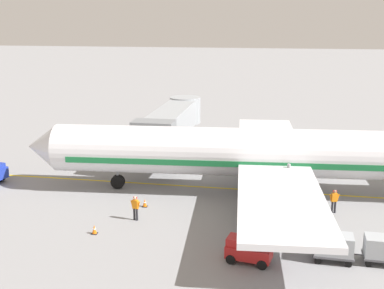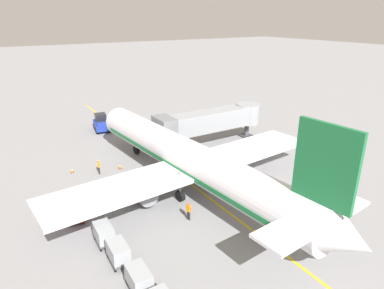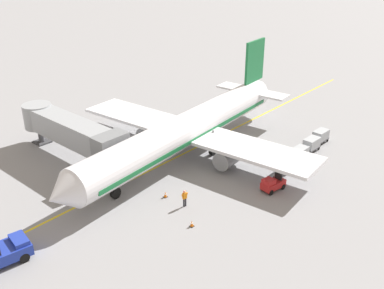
# 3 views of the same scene
# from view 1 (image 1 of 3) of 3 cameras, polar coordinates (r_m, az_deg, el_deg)

# --- Properties ---
(ground_plane) EXTENTS (400.00, 400.00, 0.00)m
(ground_plane) POSITION_cam_1_polar(r_m,az_deg,el_deg) (39.38, 6.86, -5.27)
(ground_plane) COLOR gray
(gate_lead_in_line) EXTENTS (0.24, 80.00, 0.01)m
(gate_lead_in_line) POSITION_cam_1_polar(r_m,az_deg,el_deg) (39.38, 6.86, -5.26)
(gate_lead_in_line) COLOR gold
(gate_lead_in_line) RESTS_ON ground
(parked_airliner) EXTENTS (30.33, 37.35, 10.63)m
(parked_airliner) POSITION_cam_1_polar(r_m,az_deg,el_deg) (37.87, 8.30, -1.06)
(parked_airliner) COLOR silver
(parked_airliner) RESTS_ON ground
(jet_bridge) EXTENTS (16.21, 3.50, 4.98)m
(jet_bridge) POSITION_cam_1_polar(r_m,az_deg,el_deg) (47.81, -2.31, 2.64)
(jet_bridge) COLOR #93999E
(jet_bridge) RESTS_ON ground
(baggage_tug_lead) EXTENTS (1.67, 2.67, 1.62)m
(baggage_tug_lead) POSITION_cam_1_polar(r_m,az_deg,el_deg) (28.00, 6.45, -12.12)
(baggage_tug_lead) COLOR #B21E1E
(baggage_tug_lead) RESTS_ON ground
(baggage_cart_front) EXTENTS (1.38, 2.92, 1.58)m
(baggage_cart_front) POSITION_cam_1_polar(r_m,az_deg,el_deg) (28.94, 16.13, -11.20)
(baggage_cart_front) COLOR #4C4C51
(baggage_cart_front) RESTS_ON ground
(baggage_cart_second_in_train) EXTENTS (1.38, 2.92, 1.58)m
(baggage_cart_second_in_train) POSITION_cam_1_polar(r_m,az_deg,el_deg) (29.51, 21.44, -11.14)
(baggage_cart_second_in_train) COLOR #4C4C51
(baggage_cart_second_in_train) RESTS_ON ground
(ground_crew_wing_walker) EXTENTS (0.31, 0.73, 1.69)m
(ground_crew_wing_walker) POSITION_cam_1_polar(r_m,az_deg,el_deg) (33.34, -6.59, -7.21)
(ground_crew_wing_walker) COLOR #232328
(ground_crew_wing_walker) RESTS_ON ground
(ground_crew_loader) EXTENTS (0.32, 0.72, 1.69)m
(ground_crew_loader) POSITION_cam_1_polar(r_m,az_deg,el_deg) (35.74, 16.20, -6.21)
(ground_crew_loader) COLOR #232328
(ground_crew_loader) RESTS_ON ground
(safety_cone_nose_left) EXTENTS (0.36, 0.36, 0.59)m
(safety_cone_nose_left) POSITION_cam_1_polar(r_m,az_deg,el_deg) (31.97, -11.29, -9.67)
(safety_cone_nose_left) COLOR black
(safety_cone_nose_left) RESTS_ON ground
(safety_cone_nose_right) EXTENTS (0.36, 0.36, 0.59)m
(safety_cone_nose_right) POSITION_cam_1_polar(r_m,az_deg,el_deg) (35.80, -5.52, -6.78)
(safety_cone_nose_right) COLOR black
(safety_cone_nose_right) RESTS_ON ground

